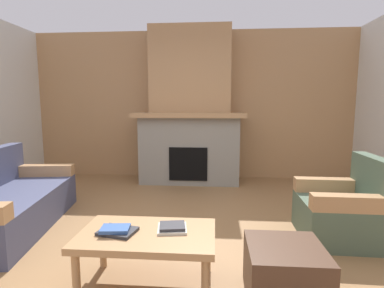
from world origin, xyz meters
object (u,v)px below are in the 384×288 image
object	(u,v)px
armchair	(344,211)
ottoman	(285,274)
couch	(5,204)
fireplace	(190,116)
coffee_table	(147,239)

from	to	relation	value
armchair	ottoman	size ratio (longest dim) A/B	1.63
couch	armchair	size ratio (longest dim) A/B	2.24
armchair	fireplace	bearing A→B (deg)	128.47
fireplace	armchair	world-z (taller)	fireplace
armchair	ottoman	distance (m)	1.34
fireplace	ottoman	size ratio (longest dim) A/B	5.19
couch	ottoman	bearing A→B (deg)	-19.80
couch	fireplace	bearing A→B (deg)	50.76
fireplace	ottoman	distance (m)	3.53
ottoman	fireplace	bearing A→B (deg)	105.99
couch	ottoman	world-z (taller)	couch
fireplace	coffee_table	world-z (taller)	fireplace
coffee_table	armchair	bearing A→B (deg)	27.79
fireplace	coffee_table	bearing A→B (deg)	-90.91
fireplace	ottoman	bearing A→B (deg)	-74.01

